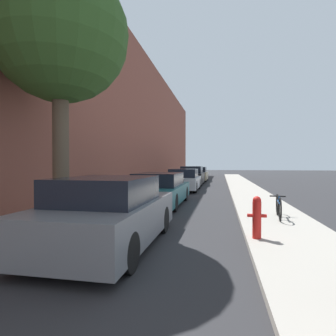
% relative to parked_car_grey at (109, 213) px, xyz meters
% --- Properties ---
extents(ground_plane, '(120.00, 120.00, 0.00)m').
position_rel_parked_car_grey_xyz_m(ground_plane, '(0.79, 9.95, -0.66)').
color(ground_plane, '#28282B').
extents(sidewalk_left, '(2.00, 52.00, 0.12)m').
position_rel_parked_car_grey_xyz_m(sidewalk_left, '(-2.11, 9.95, -0.60)').
color(sidewalk_left, '#9E998E').
rests_on(sidewalk_left, ground).
extents(sidewalk_right, '(2.00, 52.00, 0.12)m').
position_rel_parked_car_grey_xyz_m(sidewalk_right, '(3.69, 9.95, -0.60)').
color(sidewalk_right, '#9E998E').
rests_on(sidewalk_right, ground).
extents(building_facade_left, '(0.70, 52.00, 9.58)m').
position_rel_parked_car_grey_xyz_m(building_facade_left, '(-3.46, 9.95, 4.13)').
color(building_facade_left, brown).
rests_on(building_facade_left, ground).
extents(parked_car_grey, '(1.82, 3.98, 1.38)m').
position_rel_parked_car_grey_xyz_m(parked_car_grey, '(0.00, 0.00, 0.00)').
color(parked_car_grey, black).
rests_on(parked_car_grey, ground).
extents(parked_car_teal, '(1.81, 4.65, 1.28)m').
position_rel_parked_car_grey_xyz_m(parked_car_teal, '(-0.20, 5.46, -0.04)').
color(parked_car_teal, black).
rests_on(parked_car_teal, ground).
extents(parked_car_silver, '(1.78, 4.00, 1.33)m').
position_rel_parked_car_grey_xyz_m(parked_car_silver, '(-0.04, 11.41, -0.01)').
color(parked_car_silver, black).
rests_on(parked_car_silver, ground).
extents(parked_car_black, '(1.74, 4.06, 1.46)m').
position_rel_parked_car_grey_xyz_m(parked_car_black, '(-0.04, 16.10, 0.03)').
color(parked_car_black, black).
rests_on(parked_car_black, ground).
extents(parked_car_champagne, '(1.89, 4.08, 1.35)m').
position_rel_parked_car_grey_xyz_m(parked_car_champagne, '(-0.05, 20.99, -0.01)').
color(parked_car_champagne, black).
rests_on(parked_car_champagne, ground).
extents(street_tree_near, '(3.24, 3.24, 6.24)m').
position_rel_parked_car_grey_xyz_m(street_tree_near, '(-1.59, 0.83, 4.04)').
color(street_tree_near, brown).
rests_on(street_tree_near, sidewalk_left).
extents(fire_hydrant, '(0.38, 0.17, 0.86)m').
position_rel_parked_car_grey_xyz_m(fire_hydrant, '(2.90, 0.69, -0.09)').
color(fire_hydrant, red).
rests_on(fire_hydrant, sidewalk_right).
extents(bicycle, '(0.44, 1.54, 0.63)m').
position_rel_parked_car_grey_xyz_m(bicycle, '(3.77, 2.98, -0.21)').
color(bicycle, black).
rests_on(bicycle, sidewalk_right).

